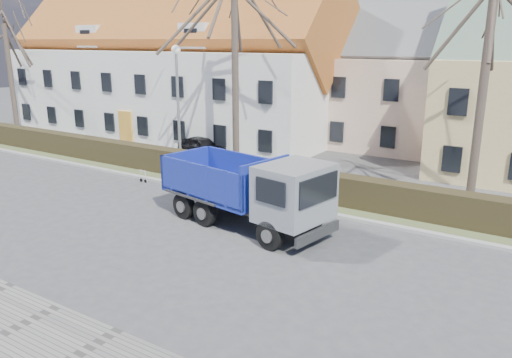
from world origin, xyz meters
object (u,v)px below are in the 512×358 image
Objects in this scene: cart_frame at (140,175)px; streetlight at (178,109)px; dump_truck at (240,188)px; parked_car_a at (202,146)px.

streetlight is at bearing 85.47° from cart_frame.
streetlight is (-7.43, 5.13, 1.93)m from dump_truck.
dump_truck is 8.06m from cart_frame.
parked_car_a is at bearing 145.64° from dump_truck.
streetlight is 1.95× the size of parked_car_a.
streetlight reaches higher than parked_car_a.
streetlight reaches higher than cart_frame.
dump_truck reaches higher than parked_car_a.
cart_frame is at bearing -161.77° from parked_car_a.
dump_truck is 2.10× the size of parked_car_a.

